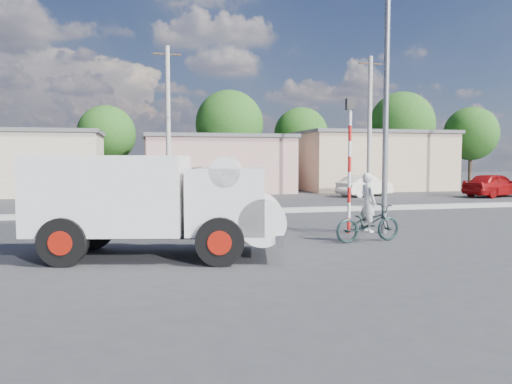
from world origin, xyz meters
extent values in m
plane|color=#2C2C2F|center=(0.00, 0.00, 0.00)|extent=(120.00, 120.00, 0.00)
cube|color=#99968E|center=(0.00, 8.00, 0.08)|extent=(40.00, 0.80, 0.16)
cylinder|color=black|center=(-5.17, -1.68, 0.56)|extent=(1.16, 0.56, 1.12)
cylinder|color=#B2190C|center=(-5.17, -1.68, 0.56)|extent=(0.62, 0.48, 0.55)
cylinder|color=black|center=(-4.70, 0.40, 0.56)|extent=(1.16, 0.56, 1.12)
cylinder|color=#B2190C|center=(-4.70, 0.40, 0.56)|extent=(0.62, 0.48, 0.55)
cylinder|color=black|center=(-1.69, -2.46, 0.56)|extent=(1.16, 0.56, 1.12)
cylinder|color=#B2190C|center=(-1.69, -2.46, 0.56)|extent=(0.62, 0.48, 0.55)
cylinder|color=black|center=(-1.23, -0.37, 0.56)|extent=(1.16, 0.56, 1.12)
cylinder|color=#B2190C|center=(-1.23, -0.37, 0.56)|extent=(0.62, 0.48, 0.55)
cube|color=black|center=(-3.25, -1.01, 0.64)|extent=(4.86, 2.31, 0.18)
cube|color=white|center=(-4.14, -0.82, 1.58)|extent=(4.06, 2.98, 1.88)
cube|color=white|center=(-1.36, -1.43, 1.42)|extent=(2.24, 2.43, 1.58)
cylinder|color=white|center=(-0.52, -1.62, 0.97)|extent=(1.55, 2.28, 1.12)
cylinder|color=white|center=(-1.36, -1.43, 2.14)|extent=(1.15, 2.19, 0.71)
cube|color=silver|center=(-0.12, -1.71, 0.56)|extent=(0.61, 2.17, 0.28)
cube|color=black|center=(-2.06, -1.28, 1.88)|extent=(0.45, 1.71, 0.71)
imported|color=black|center=(3.03, -0.23, 0.55)|extent=(2.16, 0.97, 1.10)
imported|color=silver|center=(3.03, -0.23, 0.86)|extent=(0.49, 0.68, 1.73)
imported|color=white|center=(10.50, 15.59, 0.66)|extent=(4.22, 2.87, 1.32)
imported|color=#930A0B|center=(18.18, 13.32, 0.75)|extent=(4.70, 2.86, 1.49)
cylinder|color=red|center=(3.20, 1.50, 0.25)|extent=(0.11, 0.11, 0.50)
cylinder|color=white|center=(3.20, 1.50, 0.75)|extent=(0.11, 0.11, 0.50)
cylinder|color=red|center=(3.20, 1.50, 1.25)|extent=(0.11, 0.11, 0.50)
cylinder|color=white|center=(3.20, 1.50, 1.75)|extent=(0.11, 0.11, 0.50)
cylinder|color=red|center=(3.20, 1.50, 2.25)|extent=(0.11, 0.11, 0.50)
cylinder|color=white|center=(3.20, 1.50, 2.75)|extent=(0.11, 0.11, 0.50)
cylinder|color=red|center=(3.20, 1.50, 3.25)|extent=(0.11, 0.11, 0.50)
cylinder|color=white|center=(3.20, 1.50, 3.75)|extent=(0.11, 0.11, 0.50)
cube|color=black|center=(3.20, 1.50, 4.18)|extent=(0.28, 0.18, 0.36)
cylinder|color=slate|center=(4.30, 1.20, 4.50)|extent=(0.18, 0.18, 9.00)
cube|color=#BDAB8F|center=(-12.00, 22.00, 2.00)|extent=(12.00, 7.00, 4.00)
cube|color=#59595B|center=(-12.00, 22.00, 4.12)|extent=(12.30, 7.30, 0.24)
cube|color=tan|center=(2.00, 22.00, 1.90)|extent=(10.00, 7.00, 3.80)
cube|color=#59595B|center=(2.00, 22.00, 3.92)|extent=(10.30, 7.30, 0.24)
cube|color=tan|center=(14.00, 22.00, 2.10)|extent=(11.00, 7.00, 4.20)
cube|color=#59595B|center=(14.00, 22.00, 4.32)|extent=(11.30, 7.30, 0.24)
cylinder|color=#38281E|center=(-6.00, 29.00, 1.74)|extent=(0.36, 0.36, 3.47)
sphere|color=#32661E|center=(-6.00, 29.00, 4.34)|extent=(4.71, 4.71, 4.71)
cylinder|color=#38281E|center=(4.00, 28.00, 2.10)|extent=(0.36, 0.36, 4.20)
sphere|color=#32661E|center=(4.00, 28.00, 5.25)|extent=(5.70, 5.70, 5.70)
cylinder|color=#38281E|center=(11.00, 30.00, 1.82)|extent=(0.36, 0.36, 3.64)
sphere|color=#32661E|center=(11.00, 30.00, 4.55)|extent=(4.94, 4.94, 4.94)
cylinder|color=#38281E|center=(20.00, 28.00, 2.18)|extent=(0.36, 0.36, 4.37)
sphere|color=#32661E|center=(20.00, 28.00, 5.46)|extent=(5.93, 5.93, 5.93)
cylinder|color=#38281E|center=(28.00, 29.00, 1.90)|extent=(0.36, 0.36, 3.81)
sphere|color=#32661E|center=(28.00, 29.00, 4.76)|extent=(5.17, 5.17, 5.17)
cylinder|color=#99968E|center=(-2.00, 12.00, 4.00)|extent=(0.24, 0.24, 8.00)
cube|color=#38281E|center=(-2.00, 12.00, 7.60)|extent=(1.40, 0.08, 0.08)
cylinder|color=#99968E|center=(9.00, 12.00, 4.00)|extent=(0.24, 0.24, 8.00)
cube|color=#38281E|center=(9.00, 12.00, 7.60)|extent=(1.40, 0.08, 0.08)
camera|label=1|loc=(-3.46, -13.57, 2.48)|focal=35.00mm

